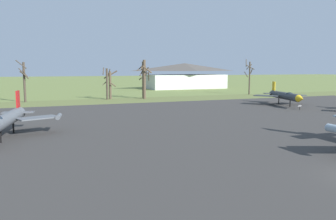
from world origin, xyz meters
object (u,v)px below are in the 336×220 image
Objects in this scene: info_placard_rear_center at (300,107)px; visitor_building at (185,76)px; jet_fighter_front_right at (6,120)px; jet_fighter_rear_center at (285,96)px.

visitor_building reaches higher than info_placard_rear_center.
jet_fighter_front_right reaches higher than jet_fighter_rear_center.
jet_fighter_rear_center is at bearing 70.90° from info_placard_rear_center.
jet_fighter_front_right is 88.48m from visitor_building.
jet_fighter_front_right is 44.15m from info_placard_rear_center.
jet_fighter_rear_center is 6.52m from info_placard_rear_center.
jet_fighter_front_right is 0.48× the size of visitor_building.
jet_fighter_front_right is at bearing -170.25° from info_placard_rear_center.
info_placard_rear_center is at bearing -97.72° from visitor_building.
jet_fighter_rear_center is at bearing 16.49° from jet_fighter_front_right.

